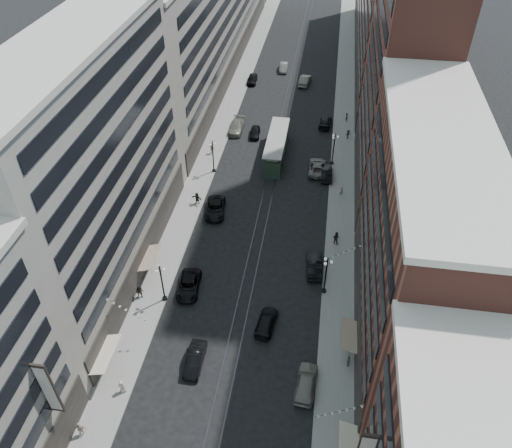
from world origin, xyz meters
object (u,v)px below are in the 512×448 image
Objects in this scene: pedestrian_4 at (348,361)px; pedestrian_9 at (348,134)px; pedestrian_8 at (341,191)px; car_extra_0 at (266,322)px; streetcar at (276,148)px; pedestrian_extra_1 at (80,429)px; pedestrian_6 at (212,149)px; car_13 at (255,132)px; pedestrian_1 at (122,387)px; lamppost_sw_far at (162,282)px; car_10 at (314,265)px; car_5 at (195,359)px; car_9 at (252,79)px; pedestrian_extra_0 at (347,117)px; car_7 at (215,208)px; car_14 at (305,80)px; lamppost_se_mid at (334,148)px; car_12 at (325,122)px; pedestrian_5 at (197,198)px; lamppost_se_far at (326,274)px; pedestrian_2 at (140,292)px; car_11 at (317,167)px; car_8 at (236,127)px; lamppost_sw_mid at (213,155)px; car_extra_1 at (284,67)px; car_extra_2 at (326,173)px; pedestrian_7 at (336,238)px; car_4 at (306,383)px.

pedestrian_4 is 1.00× the size of pedestrian_9.
car_extra_0 is (-7.72, -25.60, -0.29)m from pedestrian_8.
streetcar is 7.33× the size of pedestrian_extra_1.
car_13 is at bearing -114.61° from pedestrian_6.
pedestrian_8 is at bearing -129.60° from pedestrian_1.
lamppost_sw_far is 17.35m from pedestrian_extra_1.
car_10 is 3.29× the size of pedestrian_9.
car_9 is (-4.85, 68.64, 0.02)m from car_5.
pedestrian_6 is 26.32m from pedestrian_extra_0.
pedestrian_extra_0 is (-0.32, 6.21, 0.02)m from pedestrian_9.
car_7 is 1.05× the size of car_14.
streetcar is 2.79× the size of car_extra_0.
lamppost_se_mid is 12.87m from car_12.
pedestrian_extra_1 reaches higher than car_13.
pedestrian_1 is 0.88× the size of pedestrian_5.
lamppost_se_far reaches higher than car_9.
pedestrian_extra_0 is at bearing -120.23° from pedestrian_8.
lamppost_se_far is 3.03× the size of pedestrian_extra_1.
car_11 is at bearing 48.56° from pedestrian_2.
pedestrian_1 is 0.31× the size of car_10.
pedestrian_extra_1 is at bearing -93.95° from car_9.
car_11 is at bearing -64.96° from car_9.
car_10 reaches higher than car_12.
pedestrian_extra_1 reaches higher than car_8.
lamppost_sw_mid is 31.59m from car_extra_0.
car_7 is 3.11× the size of pedestrian_5.
pedestrian_2 is 1.21× the size of pedestrian_extra_0.
pedestrian_8 is (22.88, 23.78, -0.14)m from pedestrian_2.
lamppost_sw_mid is 0.41× the size of streetcar.
lamppost_se_mid reaches higher than car_13.
car_extra_1 is 41.01m from car_extra_2.
pedestrian_1 is at bearing 103.80° from pedestrian_4.
streetcar reaches higher than car_10.
car_9 is (0.80, 33.68, -2.30)m from lamppost_sw_mid.
pedestrian_7 is at bearing -79.18° from car_extra_1.
car_4 is 37.30m from car_extra_2.
car_extra_2 is at bearing 71.17° from car_5.
pedestrian_extra_1 reaches higher than car_9.
lamppost_sw_mid reaches higher than car_extra_1.
car_5 is at bearing -1.19° from car_4.
pedestrian_9 is (20.04, -20.23, 0.15)m from car_9.
pedestrian_8 is at bearing 49.71° from lamppost_sw_far.
pedestrian_1 reaches higher than car_10.
car_13 is 56.63m from pedestrian_extra_1.
car_14 is at bearing -82.60° from car_extra_0.
car_13 is at bearing 70.13° from pedestrian_2.
pedestrian_7 is (20.13, -5.69, 0.05)m from pedestrian_5.
pedestrian_4 is 0.28× the size of car_7.
car_5 is 2.96× the size of pedestrian_9.
car_4 is at bearing -27.66° from lamppost_sw_far.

